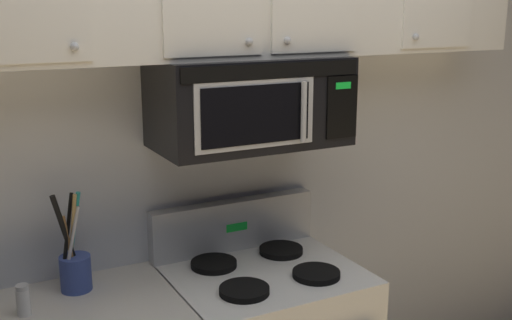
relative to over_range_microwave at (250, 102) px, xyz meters
The scene contains 4 objects.
back_wall 0.34m from the over_range_microwave, 89.94° to the left, with size 5.20×0.10×2.70m, color silver.
over_range_microwave is the anchor object (origin of this frame).
utensil_crock_blue 0.91m from the over_range_microwave, behind, with size 0.13×0.13×0.39m.
salt_shaker 1.10m from the over_range_microwave, behind, with size 0.05×0.05×0.11m.
Camera 1 is at (-1.13, -1.65, 1.94)m, focal length 44.02 mm.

